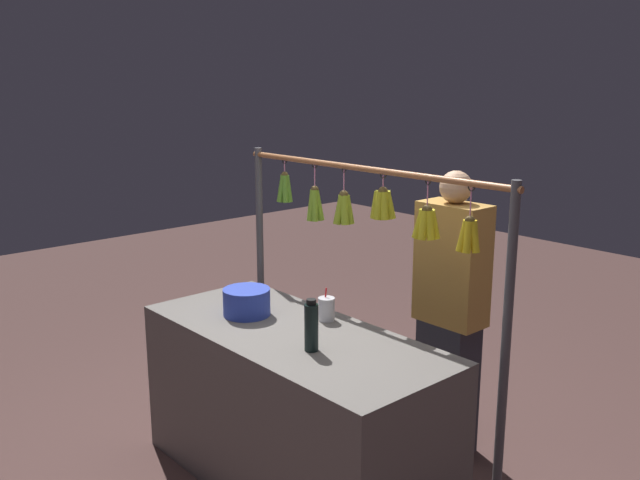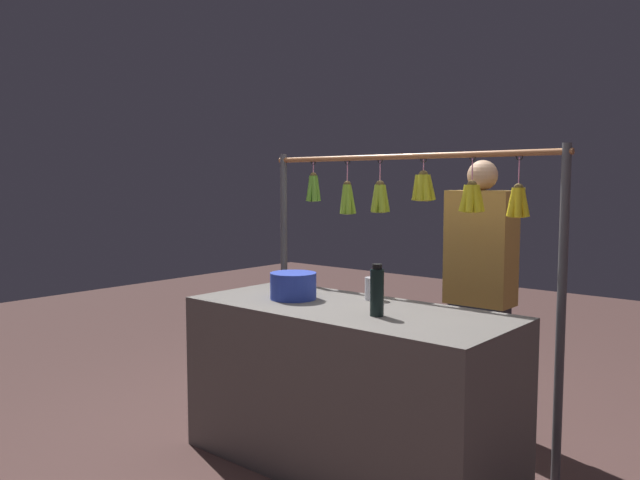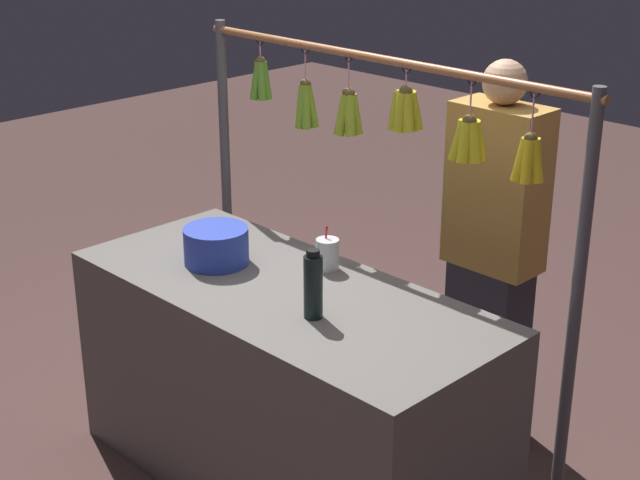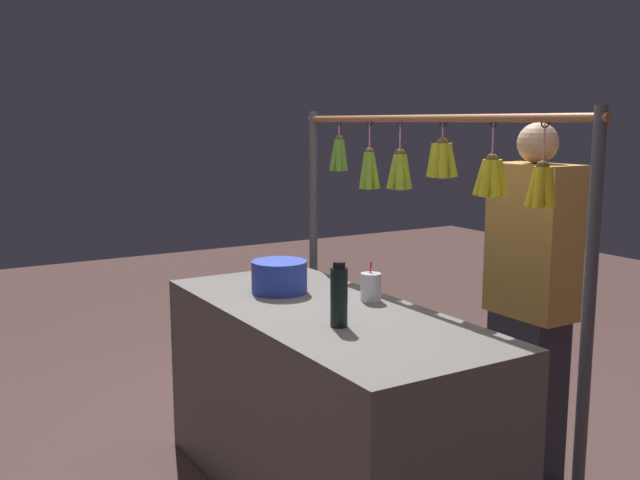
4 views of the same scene
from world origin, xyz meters
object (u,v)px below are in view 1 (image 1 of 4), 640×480
drink_cup (326,309)px  blue_bucket (247,302)px  vendor_person (450,317)px  water_bottle (311,326)px

drink_cup → blue_bucket: bearing=37.3°
vendor_person → blue_bucket: bearing=53.7°
drink_cup → vendor_person: bearing=-116.4°
water_bottle → blue_bucket: 0.61m
drink_cup → vendor_person: (-0.32, -0.64, -0.11)m
blue_bucket → vendor_person: vendor_person is taller
water_bottle → vendor_person: (-0.06, -0.97, -0.17)m
drink_cup → water_bottle: bearing=128.2°
blue_bucket → drink_cup: size_ratio=1.47×
water_bottle → blue_bucket: water_bottle is taller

